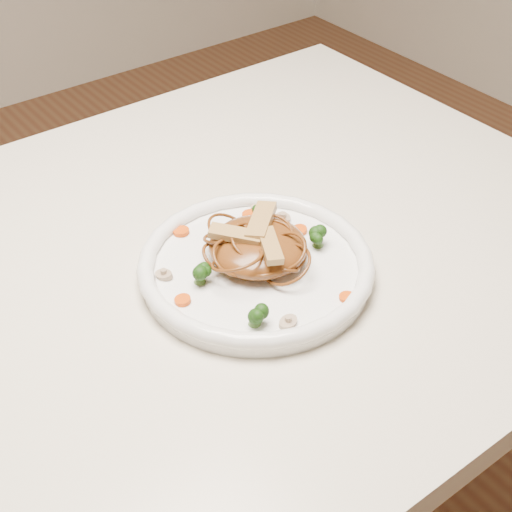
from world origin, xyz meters
TOP-DOWN VIEW (x-y plane):
  - table at (0.00, 0.00)m, footprint 1.20×0.80m
  - plate at (0.09, -0.07)m, footprint 0.28×0.28m
  - noodle_mound at (0.10, -0.06)m, footprint 0.14×0.14m
  - chicken_a at (0.12, -0.05)m, footprint 0.07×0.06m
  - chicken_b at (0.08, -0.05)m, footprint 0.05×0.06m
  - chicken_c at (0.10, -0.09)m, footprint 0.04×0.06m
  - broccoli_0 at (0.15, -0.01)m, footprint 0.03×0.03m
  - broccoli_1 at (0.02, -0.06)m, footprint 0.03×0.03m
  - broccoli_2 at (0.03, -0.15)m, footprint 0.03×0.03m
  - broccoli_3 at (0.17, -0.09)m, footprint 0.03×0.03m
  - carrot_0 at (0.14, 0.01)m, footprint 0.03×0.03m
  - carrot_1 at (-0.01, -0.07)m, footprint 0.02×0.02m
  - carrot_2 at (0.17, -0.05)m, footprint 0.02×0.02m
  - carrot_3 at (0.05, 0.03)m, footprint 0.03×0.03m
  - carrot_4 at (0.14, -0.18)m, footprint 0.02×0.02m
  - mushroom_0 at (0.06, -0.17)m, footprint 0.03×0.03m
  - mushroom_1 at (0.17, -0.02)m, footprint 0.04×0.04m
  - mushroom_2 at (-0.01, -0.03)m, footprint 0.03×0.03m
  - mushroom_3 at (0.16, 0.01)m, footprint 0.03×0.03m

SIDE VIEW (x-z plane):
  - table at x=0.00m, z-range 0.28..1.03m
  - plate at x=0.09m, z-range 0.75..0.77m
  - carrot_0 at x=0.14m, z-range 0.77..0.77m
  - carrot_1 at x=-0.01m, z-range 0.77..0.77m
  - carrot_2 at x=0.17m, z-range 0.77..0.77m
  - carrot_3 at x=0.05m, z-range 0.77..0.77m
  - carrot_4 at x=0.14m, z-range 0.77..0.77m
  - mushroom_0 at x=0.06m, z-range 0.77..0.77m
  - mushroom_1 at x=0.17m, z-range 0.77..0.77m
  - mushroom_2 at x=-0.01m, z-range 0.77..0.77m
  - mushroom_3 at x=0.16m, z-range 0.77..0.77m
  - broccoli_0 at x=0.15m, z-range 0.77..0.79m
  - broccoli_2 at x=0.03m, z-range 0.77..0.80m
  - broccoli_1 at x=0.02m, z-range 0.77..0.80m
  - broccoli_3 at x=0.17m, z-range 0.77..0.80m
  - noodle_mound at x=0.10m, z-range 0.76..0.80m
  - chicken_c at x=0.10m, z-range 0.80..0.81m
  - chicken_b at x=0.08m, z-range 0.80..0.81m
  - chicken_a at x=0.12m, z-range 0.80..0.81m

